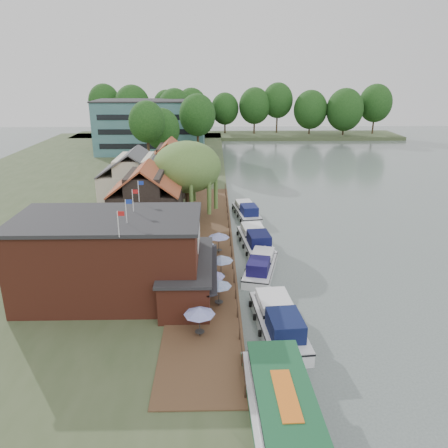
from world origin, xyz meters
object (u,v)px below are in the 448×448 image
object	(u,v)px
tour_boat	(287,426)
umbrella_1	(219,293)
cottage_b	(136,181)
umbrella_4	(205,252)
cruiser_2	(255,237)
cruiser_1	(261,264)
swan	(296,368)
hotel_block	(151,127)
umbrella_3	(221,267)
umbrella_2	(213,283)
cruiser_0	(279,318)
pub	(133,257)
cottage_c	(171,167)
umbrella_5	(219,243)
willow	(187,182)
cruiser_3	(246,210)
umbrella_0	(200,322)
cottage_a	(147,201)

from	to	relation	value
tour_boat	umbrella_1	bearing A→B (deg)	102.84
cottage_b	umbrella_4	size ratio (longest dim) A/B	4.04
cruiser_2	cruiser_1	bearing A→B (deg)	-96.85
umbrella_1	swan	xyz separation A→B (m)	(5.25, -7.07, -2.07)
tour_boat	hotel_block	bearing A→B (deg)	100.43
umbrella_1	tour_boat	distance (m)	14.03
umbrella_3	cruiser_2	bearing A→B (deg)	67.77
umbrella_2	cruiser_0	xyz separation A→B (m)	(5.15, -4.09, -0.98)
pub	cruiser_1	world-z (taller)	pub
hotel_block	cruiser_1	size ratio (longest dim) A/B	2.75
cottage_c	swan	distance (m)	45.25
umbrella_1	tour_boat	bearing A→B (deg)	-75.37
umbrella_3	umbrella_5	distance (m)	6.02
cottage_c	umbrella_3	distance (m)	32.10
willow	cruiser_2	bearing A→B (deg)	-39.97
pub	tour_boat	bearing A→B (deg)	-55.52
cottage_b	cruiser_2	distance (m)	20.05
cottage_c	umbrella_1	distance (m)	36.97
umbrella_2	cruiser_3	distance (m)	25.22
pub	swan	bearing A→B (deg)	-36.41
umbrella_0	cottage_a	bearing A→B (deg)	107.51
umbrella_4	cruiser_0	xyz separation A→B (m)	(5.94, -11.07, -0.98)
umbrella_1	umbrella_2	size ratio (longest dim) A/B	1.00
cottage_c	cruiser_0	bearing A→B (deg)	-72.79
umbrella_0	tour_boat	bearing A→B (deg)	-61.50
hotel_block	cruiser_2	world-z (taller)	hotel_block
umbrella_4	cruiser_3	xyz separation A→B (m)	(5.45, 17.79, -1.17)
willow	cruiser_1	distance (m)	16.84
umbrella_3	umbrella_5	xyz separation A→B (m)	(-0.15, 6.02, 0.00)
cottage_c	umbrella_0	distance (m)	41.01
cruiser_2	swan	world-z (taller)	cruiser_2
umbrella_2	umbrella_5	size ratio (longest dim) A/B	1.00
pub	umbrella_0	distance (m)	9.01
umbrella_5	cruiser_3	size ratio (longest dim) A/B	0.25
cottage_a	cruiser_2	xyz separation A→B (m)	(12.67, -1.85, -4.00)
cottage_c	cottage_b	bearing A→B (deg)	-113.96
cottage_b	tour_boat	xyz separation A→B (m)	(14.77, -40.69, -3.73)
hotel_block	umbrella_2	distance (m)	73.03
cruiser_2	tour_boat	xyz separation A→B (m)	(-0.90, -28.84, 0.27)
cottage_b	umbrella_1	distance (m)	29.52
cruiser_2	umbrella_0	bearing A→B (deg)	-112.82
umbrella_3	cruiser_1	size ratio (longest dim) A/B	0.26
umbrella_0	umbrella_1	size ratio (longest dim) A/B	1.00
umbrella_5	umbrella_3	bearing A→B (deg)	-88.54
swan	umbrella_1	bearing A→B (deg)	126.59
umbrella_3	umbrella_4	distance (m)	3.99
umbrella_5	swan	xyz separation A→B (m)	(5.14, -18.16, -2.07)
cottage_a	umbrella_3	size ratio (longest dim) A/B	3.62
cruiser_1	cruiser_2	xyz separation A→B (m)	(0.09, 7.01, 0.14)
cottage_b	umbrella_2	size ratio (longest dim) A/B	4.04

